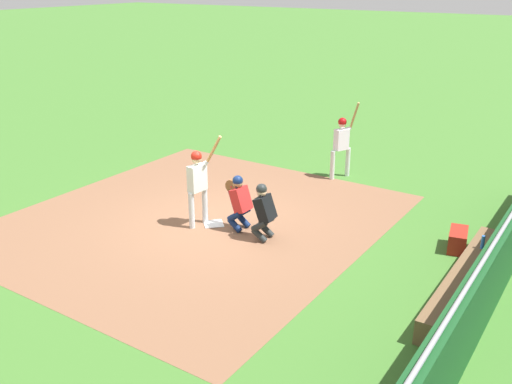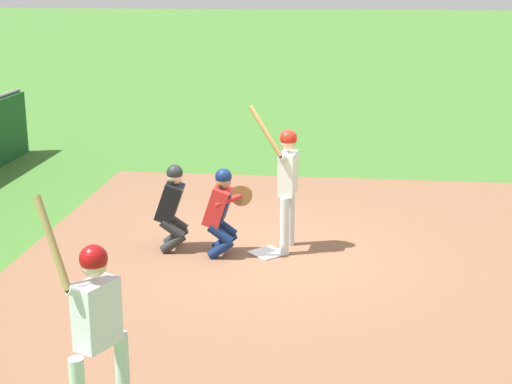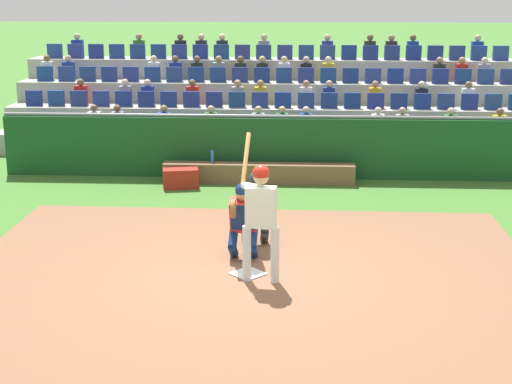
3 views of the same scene
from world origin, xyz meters
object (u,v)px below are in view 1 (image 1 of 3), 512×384
Objects in this scene: home_plate_umpire at (263,209)px; water_bottle_on_bench at (483,242)px; dugout_bench at (463,279)px; home_plate_marker at (214,224)px; on_deck_batter at (342,141)px; catcher_crouching at (239,199)px; batter_at_plate at (198,180)px; equipment_duffel_bag at (458,240)px.

water_bottle_on_bench is (1.21, -4.32, -0.13)m from home_plate_umpire.
water_bottle_on_bench is (1.05, -0.06, 0.35)m from dugout_bench.
home_plate_marker is at bearing 88.76° from home_plate_umpire.
home_plate_marker is at bearing 167.62° from on_deck_batter.
water_bottle_on_bench is at bearing -126.50° from on_deck_batter.
home_plate_marker is at bearing 91.33° from dugout_bench.
water_bottle_on_bench is (1.05, -5.07, -0.15)m from catcher_crouching.
catcher_crouching reaches higher than dugout_bench.
water_bottle_on_bench is at bearing -3.40° from dugout_bench.
batter_at_plate is 2.87× the size of equipment_duffel_bag.
dugout_bench is at bearing -87.82° from home_plate_umpire.
dugout_bench is 6.53m from on_deck_batter.
dugout_bench reaches higher than equipment_duffel_bag.
home_plate_umpire is 4.49m from water_bottle_on_bench.
water_bottle_on_bench is at bearing -76.97° from batter_at_plate.
on_deck_batter reaches higher than home_plate_marker.
equipment_duffel_bag reaches higher than home_plate_marker.
equipment_duffel_bag is at bearing 18.02° from dugout_bench.
dugout_bench is at bearing -86.77° from batter_at_plate.
equipment_duffel_bag is at bearing -63.60° from home_plate_umpire.
water_bottle_on_bench is at bearing -147.64° from equipment_duffel_bag.
home_plate_marker is 0.97m from catcher_crouching.
batter_at_plate is 0.51× the size of dugout_bench.
equipment_duffel_bag is (2.01, -5.37, -0.91)m from batter_at_plate.
on_deck_batter reaches higher than catcher_crouching.
on_deck_batter reaches higher than dugout_bench.
catcher_crouching is at bearing 78.01° from home_plate_umpire.
home_plate_marker is 0.20× the size of batter_at_plate.
catcher_crouching reaches higher than home_plate_marker.
home_plate_umpire is 4.86× the size of water_bottle_on_bench.
catcher_crouching is 4.80m from equipment_duffel_bag.
batter_at_plate is 5.99m from dugout_bench.
dugout_bench is 1.94× the size of on_deck_batter.
dugout_bench is (0.13, -5.66, 0.20)m from home_plate_marker.
catcher_crouching is at bearing 90.02° from dugout_bench.
catcher_crouching is 4.55m from on_deck_batter.
dugout_bench is 1.77m from equipment_duffel_bag.
home_plate_marker is 0.34× the size of catcher_crouching.
batter_at_plate is 1.67× the size of catcher_crouching.
water_bottle_on_bench is 0.35× the size of equipment_duffel_bag.
home_plate_umpire is at bearing 92.18° from dugout_bench.
home_plate_umpire is (-0.03, -1.40, 0.69)m from home_plate_marker.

